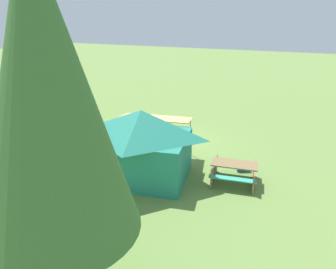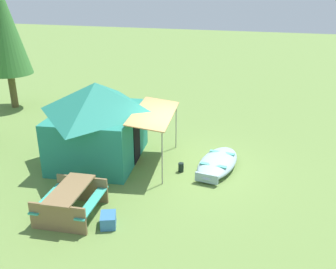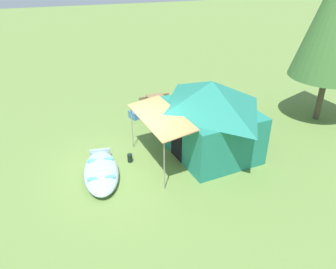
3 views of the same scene
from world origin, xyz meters
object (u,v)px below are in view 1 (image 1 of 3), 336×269
(cooler_box, at_px, (242,166))
(fuel_can, at_px, (172,146))
(beached_rowboat, at_px, (169,135))
(pine_tree_back_right, at_px, (47,96))
(canvas_cabin_tent, at_px, (142,143))
(picnic_table, at_px, (234,171))

(cooler_box, bearing_deg, fuel_can, -15.61)
(beached_rowboat, xyz_separation_m, pine_tree_back_right, (-1.46, 9.49, 4.39))
(canvas_cabin_tent, distance_m, fuel_can, 3.12)
(canvas_cabin_tent, distance_m, pine_tree_back_right, 6.50)
(canvas_cabin_tent, relative_size, cooler_box, 8.85)
(picnic_table, bearing_deg, canvas_cabin_tent, 14.30)
(beached_rowboat, height_order, canvas_cabin_tent, canvas_cabin_tent)
(canvas_cabin_tent, bearing_deg, fuel_can, -92.19)
(beached_rowboat, distance_m, pine_tree_back_right, 10.55)
(fuel_can, bearing_deg, cooler_box, 164.39)
(cooler_box, relative_size, fuel_can, 1.66)
(fuel_can, bearing_deg, pine_tree_back_right, 95.98)
(fuel_can, xyz_separation_m, pine_tree_back_right, (-0.88, 8.43, 4.43))
(canvas_cabin_tent, xyz_separation_m, picnic_table, (-3.27, -0.83, -0.90))
(canvas_cabin_tent, bearing_deg, beached_rowboat, -83.16)
(fuel_can, bearing_deg, canvas_cabin_tent, 87.81)
(beached_rowboat, bearing_deg, picnic_table, 140.48)
(cooler_box, bearing_deg, picnic_table, 81.90)
(beached_rowboat, bearing_deg, pine_tree_back_right, 98.77)
(fuel_can, height_order, pine_tree_back_right, pine_tree_back_right)
(beached_rowboat, height_order, picnic_table, picnic_table)
(canvas_cabin_tent, xyz_separation_m, fuel_can, (-0.11, -2.86, -1.23))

